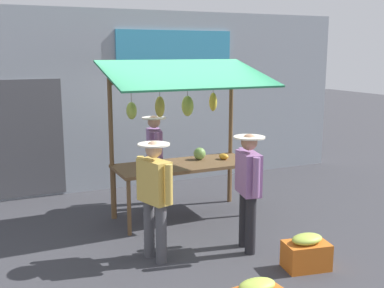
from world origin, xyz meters
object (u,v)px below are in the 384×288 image
market_stall (183,122)px  shopper_with_shopping_bag (154,192)px  shopper_with_ponytail (248,183)px  produce_crate_near (306,253)px  vendor_with_sunhat (154,153)px

market_stall → shopper_with_shopping_bag: 1.79m
shopper_with_ponytail → produce_crate_near: bearing=-143.4°
shopper_with_ponytail → vendor_with_sunhat: bearing=23.6°
market_stall → vendor_with_sunhat: market_stall is taller
shopper_with_shopping_bag → produce_crate_near: (-1.59, 1.02, -0.70)m
vendor_with_sunhat → shopper_with_ponytail: (-0.46, 2.30, 0.01)m
shopper_with_ponytail → produce_crate_near: (-0.36, 0.80, -0.72)m
vendor_with_sunhat → shopper_with_shopping_bag: size_ratio=1.02×
shopper_with_ponytail → shopper_with_shopping_bag: bearing=91.8°
shopper_with_ponytail → produce_crate_near: 1.14m
market_stall → shopper_with_ponytail: bearing=98.6°
market_stall → produce_crate_near: (-0.60, 2.37, -1.33)m
shopper_with_ponytail → produce_crate_near: size_ratio=2.68×
market_stall → vendor_with_sunhat: bearing=-72.8°
shopper_with_shopping_bag → shopper_with_ponytail: (-1.23, 0.23, 0.03)m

